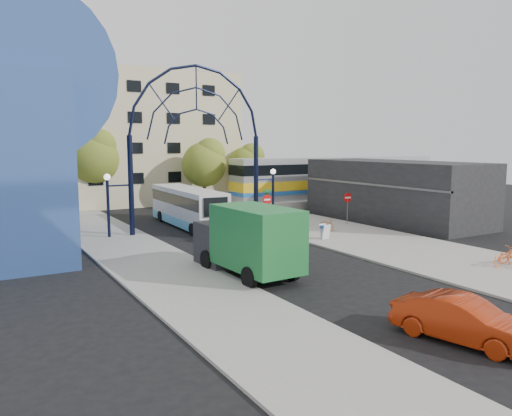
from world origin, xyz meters
TOP-DOWN VIEW (x-y plane):
  - ground at (0.00, 0.00)m, footprint 120.00×120.00m
  - sidewalk_east at (8.00, 4.00)m, footprint 8.00×56.00m
  - plaza_west at (-6.50, 6.00)m, footprint 5.00×50.00m
  - gateway_arch at (0.00, 14.00)m, footprint 13.64×0.44m
  - stop_sign at (4.80, 12.00)m, footprint 0.80×0.07m
  - do_not_enter_sign at (11.00, 10.00)m, footprint 0.76×0.07m
  - street_name_sign at (5.20, 12.60)m, footprint 0.70×0.70m
  - sandwich_board at (5.60, 5.98)m, footprint 0.55×0.61m
  - commercial_block_east at (16.00, 10.00)m, footprint 6.00×16.00m
  - apartment_block at (2.00, 34.97)m, footprint 20.00×12.10m
  - train_platform at (20.00, 22.00)m, footprint 32.00×5.00m
  - train_car at (20.00, 22.00)m, footprint 25.10×3.05m
  - tree_north_a at (6.12, 25.93)m, footprint 4.48×4.48m
  - tree_north_b at (-3.88, 29.93)m, footprint 5.12×5.12m
  - tree_north_c at (12.12, 27.93)m, footprint 4.16×4.16m
  - city_bus at (0.02, 16.05)m, footprint 2.86×10.93m
  - green_truck at (-3.14, 1.08)m, footprint 2.90×6.94m
  - black_suv at (-0.13, 7.90)m, footprint 3.06×4.71m
  - red_sedan at (-1.24, -9.89)m, footprint 2.68×4.77m
  - bike_near_a at (7.94, 8.64)m, footprint 0.72×1.76m
  - bike_near_b at (7.25, 11.29)m, footprint 0.65×1.54m
  - bike_far_c at (9.10, -4.58)m, footprint 1.90×0.72m

SIDE VIEW (x-z plane):
  - ground at x=0.00m, z-range 0.00..0.00m
  - sidewalk_east at x=8.00m, z-range 0.00..0.12m
  - plaza_west at x=-6.50m, z-range 0.00..0.12m
  - train_platform at x=20.00m, z-range 0.00..0.80m
  - bike_near_b at x=7.25m, z-range 0.12..1.01m
  - bike_near_a at x=7.94m, z-range 0.12..1.03m
  - black_suv at x=-0.13m, z-range 0.00..1.20m
  - bike_far_c at x=9.10m, z-range 0.12..1.11m
  - sandwich_board at x=5.60m, z-range 0.25..1.24m
  - red_sedan at x=-1.24m, z-range 0.00..1.49m
  - city_bus at x=0.02m, z-range 0.07..3.04m
  - green_truck at x=-3.14m, z-range 0.00..3.44m
  - do_not_enter_sign at x=11.00m, z-range 0.74..3.22m
  - stop_sign at x=4.80m, z-range 0.74..3.24m
  - street_name_sign at x=5.20m, z-range 0.73..3.53m
  - commercial_block_east at x=16.00m, z-range 0.00..5.00m
  - train_car at x=20.00m, z-range 0.80..5.00m
  - tree_north_c at x=12.12m, z-range 1.03..7.53m
  - tree_north_a at x=6.12m, z-range 1.11..8.11m
  - tree_north_b at x=-3.88m, z-range 1.27..9.27m
  - apartment_block at x=2.00m, z-range 0.00..14.00m
  - gateway_arch at x=0.00m, z-range 2.51..14.61m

